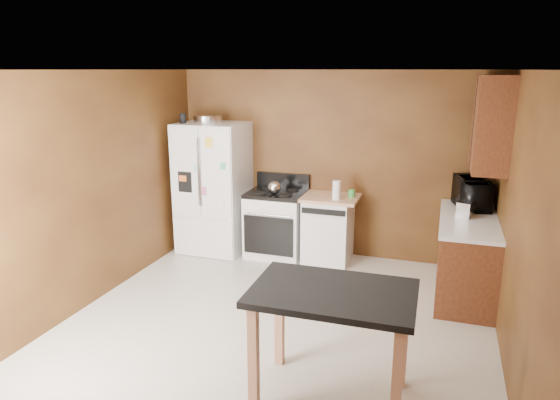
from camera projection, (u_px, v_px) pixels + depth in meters
The scene contains 18 objects.
floor at pixel (275, 327), 5.00m from camera, with size 4.50×4.50×0.00m, color beige.
ceiling at pixel (274, 70), 4.37m from camera, with size 4.50×4.50×0.00m, color white.
wall_back at pixel (329, 165), 6.75m from camera, with size 4.20×4.20×0.00m, color brown.
wall_front at pixel (136, 316), 2.62m from camera, with size 4.20×4.20×0.00m, color brown.
wall_left at pixel (89, 190), 5.33m from camera, with size 4.50×4.50×0.00m, color brown.
wall_right at pixel (519, 229), 4.04m from camera, with size 4.50×4.50×0.00m, color brown.
roasting_pan at pixel (208, 119), 6.79m from camera, with size 0.39×0.39×0.10m, color silver.
pen_cup at pixel (183, 118), 6.70m from camera, with size 0.09×0.09×0.13m, color black.
kettle at pixel (274, 188), 6.59m from camera, with size 0.17×0.17×0.17m, color silver.
paper_towel at pixel (336, 190), 6.35m from camera, with size 0.10×0.10×0.24m, color white.
green_canister at pixel (352, 193), 6.48m from camera, with size 0.09×0.09×0.10m, color green.
toaster at pixel (466, 209), 5.58m from camera, with size 0.15×0.24×0.18m, color silver.
microwave at pixel (472, 194), 5.93m from camera, with size 0.59×0.40×0.33m, color black.
refrigerator at pixel (213, 188), 6.96m from camera, with size 0.90×0.80×1.80m.
gas_range at pixel (276, 223), 6.85m from camera, with size 0.76×0.68×1.10m.
dishwasher at pixel (328, 228), 6.65m from camera, with size 0.78×0.63×0.89m.
right_cabinets at pixel (473, 217), 5.57m from camera, with size 0.63×1.58×2.45m.
island at pixel (333, 307), 3.75m from camera, with size 1.23×0.83×0.91m.
Camera 1 is at (1.47, -4.27, 2.51)m, focal length 32.00 mm.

